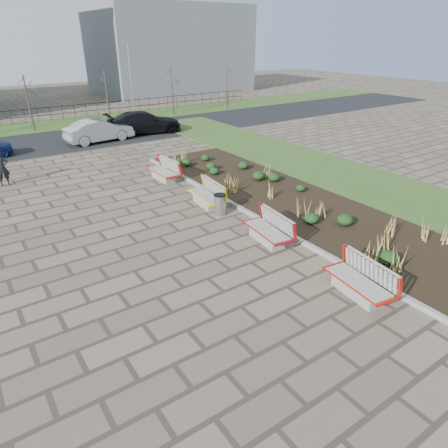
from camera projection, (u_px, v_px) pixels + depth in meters
ground at (241, 307)px, 10.80m from camera, size 120.00×120.00×0.00m
planting_bed at (287, 199)px, 17.70m from camera, size 4.50×18.00×0.10m
planting_curb at (245, 211)px, 16.49m from camera, size 0.16×18.00×0.15m
grass_verge_near at (356, 180)px, 20.14m from camera, size 5.00×38.00×0.04m
grass_verge_far at (30, 127)px, 31.63m from camera, size 80.00×5.00×0.04m
road at (48, 143)px, 27.17m from camera, size 80.00×7.00×0.02m
bench_a at (358, 280)px, 11.07m from camera, size 1.15×2.20×1.00m
bench_b at (267, 229)px, 13.99m from camera, size 1.13×2.19×1.00m
bench_c at (206, 194)px, 17.01m from camera, size 1.10×2.18×1.00m
bench_d at (163, 170)px, 20.02m from camera, size 0.99×2.14×1.00m
litter_bin at (220, 205)px, 16.16m from camera, size 0.48×0.48×0.85m
pedestrian at (2, 168)px, 19.14m from camera, size 0.64×0.43×1.73m
car_silver at (99, 131)px, 27.07m from camera, size 4.67×2.02×1.50m
car_black at (144, 122)px, 29.37m from camera, size 5.72×2.91×1.59m
tree_c at (29, 103)px, 29.64m from camera, size 1.40×1.40×4.00m
tree_d at (107, 97)px, 32.71m from camera, size 1.40×1.40×4.00m
tree_e at (172, 92)px, 35.78m from camera, size 1.40×1.40×4.00m
tree_f at (227, 87)px, 38.85m from camera, size 1.40×1.40×4.00m
lamp_east at (131, 83)px, 32.93m from camera, size 0.24×0.60×6.00m
railing_fence at (25, 116)px, 32.48m from camera, size 44.00×0.10×1.20m
building_grey at (170, 49)px, 50.14m from camera, size 18.00×12.00×10.00m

